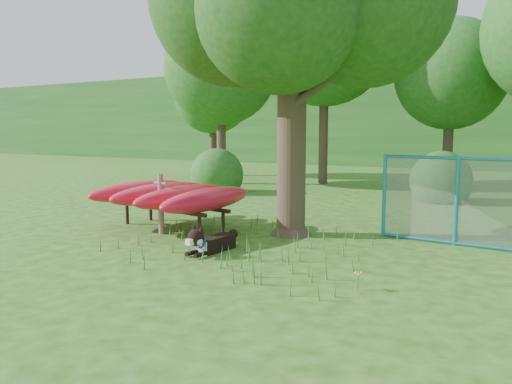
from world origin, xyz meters
The scene contains 13 objects.
ground centered at (0.00, 0.00, 0.00)m, with size 80.00×80.00×0.00m, color #225410.
wooden_post centered at (-2.05, 1.24, 0.65)m, with size 0.33×0.12×1.22m.
kayak_rack centered at (-2.18, 1.76, 0.73)m, with size 3.01×3.23×0.96m.
husky_dog centered at (-0.26, 0.41, 0.19)m, with size 0.38×1.22×0.54m.
fence_section centered at (3.29, 3.14, 0.82)m, with size 2.79×0.31×2.72m.
wildflower_clump centered at (2.60, -0.25, 0.20)m, with size 0.12×0.11×0.25m.
bg_tree_a centered at (-6.50, 10.00, 4.48)m, with size 4.40×4.40×6.70m.
bg_tree_b centered at (-3.00, 12.00, 5.61)m, with size 5.20×5.20×8.22m.
bg_tree_c centered at (1.50, 13.00, 4.11)m, with size 4.00×4.00×6.12m.
bg_tree_f centered at (-9.00, 13.00, 3.73)m, with size 3.60×3.60×5.55m.
shrub_left centered at (-5.00, 7.50, 0.00)m, with size 1.80×1.80×1.80m, color #1D541B.
shrub_mid centered at (2.00, 9.00, 0.00)m, with size 1.80×1.80×1.80m, color #1D541B.
wooded_hillside centered at (0.00, 28.00, 3.00)m, with size 80.00×12.00×6.00m, color #1D541B.
Camera 1 is at (4.63, -6.43, 2.08)m, focal length 35.00 mm.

